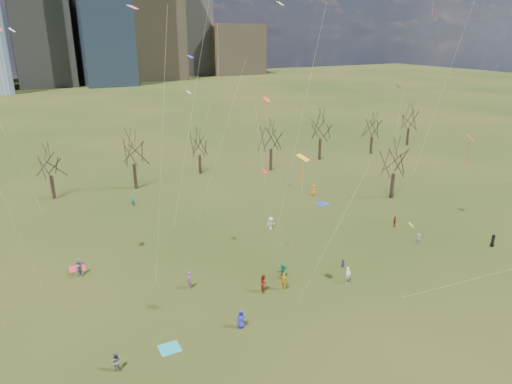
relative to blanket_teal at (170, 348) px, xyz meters
name	(u,v)px	position (x,y,z in m)	size (l,w,h in m)	color
ground	(316,301)	(14.01, 0.22, -0.01)	(500.00, 500.00, 0.00)	black
bare_tree_row	(181,150)	(13.92, 37.45, 6.10)	(113.04, 29.80, 9.50)	black
blanket_teal	(170,348)	(0.00, 0.00, 0.00)	(1.60, 1.50, 0.03)	teal
blanket_navy	(322,204)	(29.38, 20.91, 0.00)	(1.60, 1.50, 0.03)	#253AAF
blanket_crimson	(77,268)	(-4.78, 17.01, 0.00)	(1.60, 1.50, 0.03)	red
person_0	(241,319)	(6.18, -0.15, 0.82)	(0.82, 0.53, 1.67)	#2828AE
person_1	(348,275)	(18.67, 1.48, 0.87)	(0.65, 0.43, 1.78)	silver
person_2	(264,283)	(10.57, 3.98, 0.90)	(0.89, 0.69, 1.83)	#A12B17
person_3	(418,239)	(31.66, 4.85, 0.62)	(0.82, 0.47, 1.28)	slate
person_4	(284,281)	(12.45, 3.39, 0.88)	(1.04, 0.43, 1.78)	gold
person_5	(283,271)	(13.48, 5.36, 0.78)	(1.48, 0.47, 1.59)	#1C7F4D
person_6	(493,240)	(38.75, 0.30, 0.75)	(0.74, 0.48, 1.52)	black
person_7	(189,280)	(4.41, 7.78, 0.89)	(0.66, 0.43, 1.81)	#90488F
person_8	(343,263)	(20.23, 4.26, 0.47)	(0.47, 0.36, 0.96)	#2A27AC
person_9	(271,223)	(18.30, 16.47, 0.79)	(1.04, 0.60, 1.61)	silver
person_10	(395,222)	(32.69, 9.81, 0.71)	(0.86, 0.36, 1.46)	maroon
person_11	(80,267)	(-4.65, 15.29, 0.93)	(1.76, 0.56, 1.89)	slate
person_12	(313,190)	(30.30, 24.68, 0.77)	(0.77, 0.50, 1.57)	orange
person_13	(133,201)	(4.77, 32.71, 0.79)	(0.59, 0.39, 1.61)	#1B7C67
person_14	(116,361)	(-4.19, -0.54, 0.76)	(0.76, 0.59, 1.56)	slate
kites_airborne	(281,133)	(17.88, 13.70, 12.89)	(63.44, 49.03, 31.32)	#FEB215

